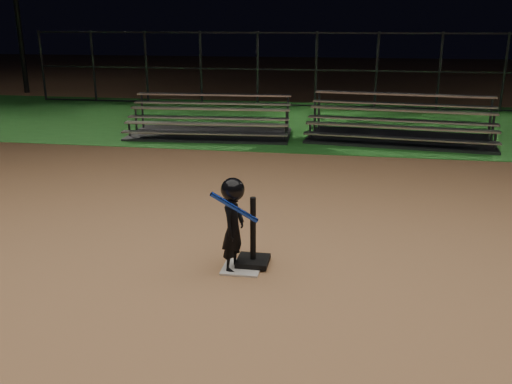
# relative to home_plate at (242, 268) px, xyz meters

# --- Properties ---
(ground) EXTENTS (80.00, 80.00, 0.00)m
(ground) POSITION_rel_home_plate_xyz_m (0.00, 0.00, -0.01)
(ground) COLOR #B07C4F
(ground) RESTS_ON ground
(grass_strip) EXTENTS (60.00, 8.00, 0.01)m
(grass_strip) POSITION_rel_home_plate_xyz_m (0.00, 10.00, -0.01)
(grass_strip) COLOR #1F611F
(grass_strip) RESTS_ON ground
(home_plate) EXTENTS (0.45, 0.45, 0.02)m
(home_plate) POSITION_rel_home_plate_xyz_m (0.00, 0.00, 0.00)
(home_plate) COLOR beige
(home_plate) RESTS_ON ground
(batting_tee) EXTENTS (0.38, 0.38, 0.84)m
(batting_tee) POSITION_rel_home_plate_xyz_m (0.11, 0.13, 0.17)
(batting_tee) COLOR black
(batting_tee) RESTS_ON home_plate
(child_batter) EXTENTS (0.53, 0.49, 1.13)m
(child_batter) POSITION_rel_home_plate_xyz_m (-0.09, -0.04, 0.59)
(child_batter) COLOR black
(child_batter) RESTS_ON ground
(bleacher_left) EXTENTS (4.19, 2.23, 1.00)m
(bleacher_left) POSITION_rel_home_plate_xyz_m (-2.33, 7.62, 0.19)
(bleacher_left) COLOR silver
(bleacher_left) RESTS_ON ground
(bleacher_right) EXTENTS (4.62, 2.62, 1.08)m
(bleacher_right) POSITION_rel_home_plate_xyz_m (2.41, 7.82, 0.21)
(bleacher_right) COLOR #ADAEB2
(bleacher_right) RESTS_ON ground
(backstop_fence) EXTENTS (20.08, 0.08, 2.50)m
(backstop_fence) POSITION_rel_home_plate_xyz_m (0.00, 13.00, 1.24)
(backstop_fence) COLOR #38383D
(backstop_fence) RESTS_ON ground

